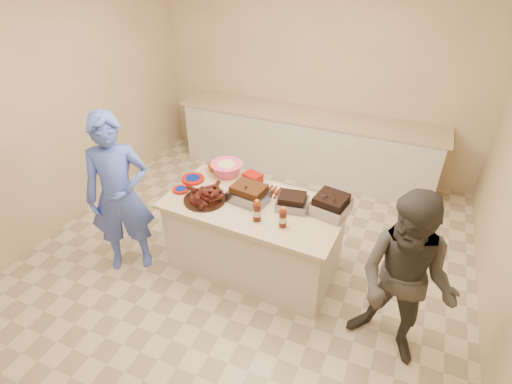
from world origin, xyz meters
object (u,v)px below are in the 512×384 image
at_px(island, 254,266).
at_px(coleslaw_bowl, 227,175).
at_px(bbq_bottle_b, 283,226).
at_px(mustard_bottle, 251,190).
at_px(guest_gray, 386,347).
at_px(plastic_cup, 212,171).
at_px(rib_platter, 205,200).
at_px(guest_blue, 134,261).
at_px(bbq_bottle_a, 257,220).
at_px(roasting_pan, 330,212).

relative_size(island, coleslaw_bowl, 4.99).
distance_m(bbq_bottle_b, mustard_bottle, 0.65).
xyz_separation_m(island, guest_gray, (1.42, -0.46, 0.00)).
bearing_deg(guest_gray, plastic_cup, 175.29).
height_order(rib_platter, guest_gray, rib_platter).
relative_size(rib_platter, guest_blue, 0.24).
bearing_deg(mustard_bottle, guest_gray, -23.55).
bearing_deg(guest_gray, coleslaw_bowl, 173.62).
xyz_separation_m(bbq_bottle_b, guest_gray, (1.05, -0.24, -0.80)).
xyz_separation_m(island, coleslaw_bowl, (-0.47, 0.37, 0.80)).
xyz_separation_m(bbq_bottle_a, guest_gray, (1.29, -0.24, -0.80)).
bearing_deg(island, coleslaw_bowl, 144.39).
xyz_separation_m(rib_platter, mustard_bottle, (0.33, 0.34, 0.00)).
bearing_deg(guest_gray, bbq_bottle_b, -175.54).
distance_m(island, coleslaw_bowl, 1.00).
relative_size(mustard_bottle, guest_blue, 0.07).
distance_m(island, bbq_bottle_a, 0.84).
distance_m(bbq_bottle_a, bbq_bottle_b, 0.24).
bearing_deg(bbq_bottle_b, mustard_bottle, 138.58).
relative_size(roasting_pan, guest_gray, 0.20).
distance_m(rib_platter, mustard_bottle, 0.48).
height_order(island, plastic_cup, plastic_cup).
distance_m(coleslaw_bowl, bbq_bottle_b, 1.02).
relative_size(coleslaw_bowl, guest_blue, 0.20).
distance_m(mustard_bottle, guest_blue, 1.50).
xyz_separation_m(island, guest_blue, (-1.20, -0.44, 0.00)).
relative_size(rib_platter, bbq_bottle_a, 1.93).
height_order(island, mustard_bottle, mustard_bottle).
bearing_deg(plastic_cup, bbq_bottle_a, -37.85).
height_order(plastic_cup, guest_gray, plastic_cup).
distance_m(rib_platter, bbq_bottle_b, 0.82).
height_order(mustard_bottle, plastic_cup, mustard_bottle).
xyz_separation_m(coleslaw_bowl, bbq_bottle_b, (0.83, -0.59, 0.00)).
relative_size(island, rib_platter, 4.15).
bearing_deg(coleslaw_bowl, bbq_bottle_a, -45.00).
distance_m(rib_platter, coleslaw_bowl, 0.51).
distance_m(roasting_pan, bbq_bottle_a, 0.67).
relative_size(roasting_pan, bbq_bottle_b, 1.56).
bearing_deg(bbq_bottle_b, coleslaw_bowl, 144.75).
bearing_deg(bbq_bottle_a, plastic_cup, 142.15).
xyz_separation_m(roasting_pan, mustard_bottle, (-0.81, 0.07, 0.00)).
bearing_deg(mustard_bottle, bbq_bottle_b, -41.42).
height_order(island, roasting_pan, roasting_pan).
bearing_deg(guest_blue, mustard_bottle, -2.19).
relative_size(coleslaw_bowl, bbq_bottle_b, 1.71).
distance_m(rib_platter, guest_blue, 1.14).
xyz_separation_m(rib_platter, coleslaw_bowl, (-0.02, 0.51, 0.00)).
bearing_deg(bbq_bottle_b, roasting_pan, 47.76).
relative_size(bbq_bottle_b, mustard_bottle, 1.69).
height_order(coleslaw_bowl, guest_gray, coleslaw_bowl).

